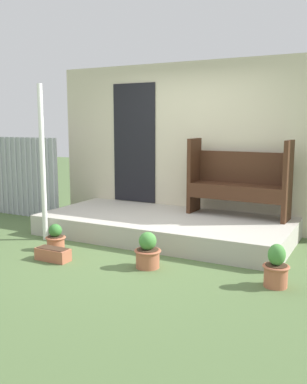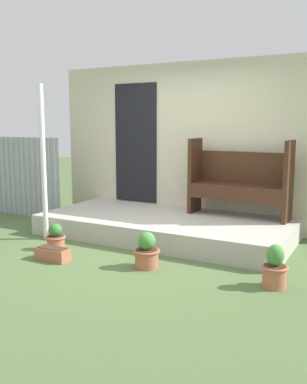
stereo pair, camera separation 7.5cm
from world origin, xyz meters
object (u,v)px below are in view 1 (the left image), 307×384
flower_pot_left (56,238)px  flower_pot_right (276,268)px  support_post (43,164)px  bench (239,178)px  planter_box_rect (53,254)px  flower_pot_middle (148,252)px

flower_pot_left → flower_pot_right: bearing=0.4°
support_post → flower_pot_right: support_post is taller
bench → support_post: bearing=-145.6°
support_post → bench: bearing=32.4°
planter_box_rect → flower_pot_left: bearing=126.2°
flower_pot_middle → support_post: bearing=168.2°
support_post → flower_pot_right: (3.30, -0.31, -0.89)m
support_post → flower_pot_left: 1.10m
support_post → flower_pot_left: (0.46, -0.33, -0.94)m
support_post → flower_pot_middle: support_post is taller
flower_pot_right → flower_pot_left: bearing=-179.6°
bench → planter_box_rect: (-1.63, -2.20, -0.77)m
support_post → bench: 2.81m
bench → flower_pot_left: 2.73m
flower_pot_left → flower_pot_right: flower_pot_right is taller
support_post → bench: size_ratio=1.47×
flower_pot_right → planter_box_rect: size_ratio=1.03×
planter_box_rect → support_post: bearing=136.5°
bench → flower_pot_middle: bench is taller
flower_pot_middle → bench: bearing=75.3°
planter_box_rect → flower_pot_middle: bearing=15.0°
support_post → planter_box_rect: support_post is taller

